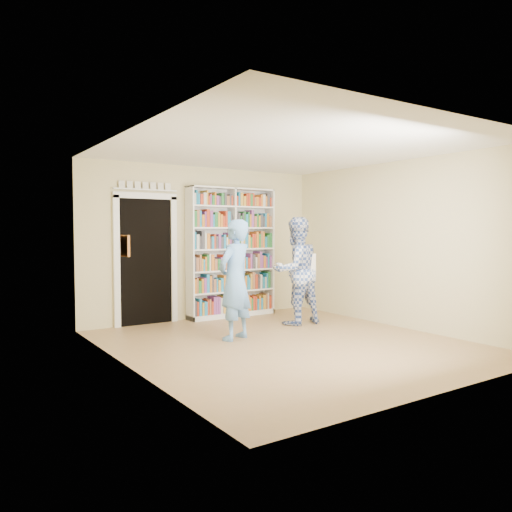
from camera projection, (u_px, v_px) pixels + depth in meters
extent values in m
plane|color=#99774A|center=(288.00, 344.00, 6.93)|extent=(5.00, 5.00, 0.00)
plane|color=white|center=(289.00, 148.00, 6.79)|extent=(5.00, 5.00, 0.00)
plane|color=beige|center=(204.00, 243.00, 8.94)|extent=(4.50, 0.00, 4.50)
plane|color=beige|center=(129.00, 251.00, 5.62)|extent=(0.00, 5.00, 5.00)
plane|color=beige|center=(398.00, 244.00, 8.10)|extent=(0.00, 5.00, 5.00)
cube|color=white|center=(231.00, 253.00, 9.08)|extent=(1.71, 0.32, 2.34)
cube|color=white|center=(231.00, 253.00, 9.08)|extent=(0.03, 0.32, 2.34)
cube|color=black|center=(146.00, 262.00, 8.34)|extent=(0.90, 0.03, 2.10)
cube|color=white|center=(117.00, 263.00, 8.05)|extent=(0.10, 0.06, 2.20)
cube|color=white|center=(174.00, 261.00, 8.60)|extent=(0.10, 0.06, 2.20)
cube|color=white|center=(145.00, 196.00, 8.27)|extent=(1.10, 0.06, 0.10)
cube|color=white|center=(145.00, 190.00, 8.25)|extent=(1.10, 0.08, 0.02)
cube|color=brown|center=(125.00, 246.00, 5.79)|extent=(0.03, 0.25, 0.25)
imported|color=#659DE2|center=(235.00, 280.00, 7.17)|extent=(0.74, 0.63, 1.73)
imported|color=#33509D|center=(296.00, 271.00, 8.35)|extent=(0.89, 0.70, 1.80)
cube|color=white|center=(310.00, 263.00, 8.25)|extent=(0.22, 0.02, 0.31)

